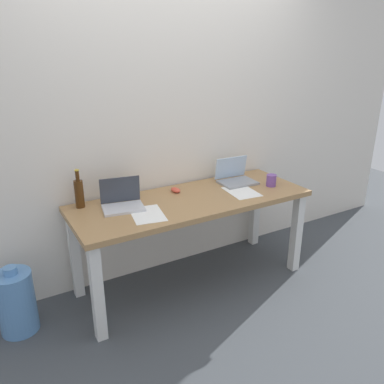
{
  "coord_description": "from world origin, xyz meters",
  "views": [
    {
      "loc": [
        -1.35,
        -2.35,
        1.79
      ],
      "look_at": [
        0.0,
        0.0,
        0.77
      ],
      "focal_mm": 36.34,
      "sensor_mm": 36.0,
      "label": 1
    }
  ],
  "objects_px": {
    "laptop_right": "(235,178)",
    "beer_bottle": "(79,193)",
    "water_cooler_jug": "(16,302)",
    "computer_mouse": "(176,190)",
    "coffee_mug": "(271,180)",
    "desk": "(192,210)",
    "laptop_left": "(122,202)"
  },
  "relations": [
    {
      "from": "laptop_right",
      "to": "beer_bottle",
      "type": "bearing_deg",
      "value": 174.93
    },
    {
      "from": "water_cooler_jug",
      "to": "laptop_right",
      "type": "bearing_deg",
      "value": 1.89
    },
    {
      "from": "laptop_right",
      "to": "computer_mouse",
      "type": "distance_m",
      "value": 0.54
    },
    {
      "from": "water_cooler_jug",
      "to": "coffee_mug",
      "type": "bearing_deg",
      "value": -4.6
    },
    {
      "from": "desk",
      "to": "coffee_mug",
      "type": "xyz_separation_m",
      "value": [
        0.7,
        -0.08,
        0.15
      ]
    },
    {
      "from": "beer_bottle",
      "to": "coffee_mug",
      "type": "distance_m",
      "value": 1.5
    },
    {
      "from": "computer_mouse",
      "to": "laptop_left",
      "type": "bearing_deg",
      "value": -173.33
    },
    {
      "from": "laptop_right",
      "to": "desk",
      "type": "bearing_deg",
      "value": -164.78
    },
    {
      "from": "beer_bottle",
      "to": "computer_mouse",
      "type": "distance_m",
      "value": 0.73
    },
    {
      "from": "coffee_mug",
      "to": "beer_bottle",
      "type": "bearing_deg",
      "value": 167.26
    },
    {
      "from": "laptop_left",
      "to": "beer_bottle",
      "type": "xyz_separation_m",
      "value": [
        -0.25,
        0.16,
        0.06
      ]
    },
    {
      "from": "coffee_mug",
      "to": "laptop_left",
      "type": "bearing_deg",
      "value": 171.82
    },
    {
      "from": "laptop_right",
      "to": "coffee_mug",
      "type": "bearing_deg",
      "value": -47.72
    },
    {
      "from": "computer_mouse",
      "to": "water_cooler_jug",
      "type": "height_order",
      "value": "computer_mouse"
    },
    {
      "from": "laptop_right",
      "to": "computer_mouse",
      "type": "relative_size",
      "value": 3.06
    },
    {
      "from": "water_cooler_jug",
      "to": "beer_bottle",
      "type": "bearing_deg",
      "value": 18.21
    },
    {
      "from": "coffee_mug",
      "to": "water_cooler_jug",
      "type": "xyz_separation_m",
      "value": [
        -1.99,
        0.16,
        -0.55
      ]
    },
    {
      "from": "beer_bottle",
      "to": "desk",
      "type": "bearing_deg",
      "value": -17.83
    },
    {
      "from": "desk",
      "to": "computer_mouse",
      "type": "xyz_separation_m",
      "value": [
        -0.05,
        0.18,
        0.12
      ]
    },
    {
      "from": "laptop_right",
      "to": "beer_bottle",
      "type": "height_order",
      "value": "beer_bottle"
    },
    {
      "from": "coffee_mug",
      "to": "desk",
      "type": "bearing_deg",
      "value": 173.15
    },
    {
      "from": "laptop_left",
      "to": "water_cooler_jug",
      "type": "relative_size",
      "value": 0.66
    },
    {
      "from": "laptop_right",
      "to": "computer_mouse",
      "type": "bearing_deg",
      "value": 175.42
    },
    {
      "from": "beer_bottle",
      "to": "computer_mouse",
      "type": "height_order",
      "value": "beer_bottle"
    },
    {
      "from": "desk",
      "to": "beer_bottle",
      "type": "height_order",
      "value": "beer_bottle"
    },
    {
      "from": "desk",
      "to": "coffee_mug",
      "type": "bearing_deg",
      "value": -6.85
    },
    {
      "from": "desk",
      "to": "computer_mouse",
      "type": "relative_size",
      "value": 18.07
    },
    {
      "from": "computer_mouse",
      "to": "laptop_right",
      "type": "bearing_deg",
      "value": -8.53
    },
    {
      "from": "laptop_right",
      "to": "computer_mouse",
      "type": "height_order",
      "value": "laptop_right"
    },
    {
      "from": "coffee_mug",
      "to": "water_cooler_jug",
      "type": "bearing_deg",
      "value": 175.4
    },
    {
      "from": "beer_bottle",
      "to": "coffee_mug",
      "type": "xyz_separation_m",
      "value": [
        1.47,
        -0.33,
        -0.06
      ]
    },
    {
      "from": "beer_bottle",
      "to": "coffee_mug",
      "type": "relative_size",
      "value": 2.92
    }
  ]
}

